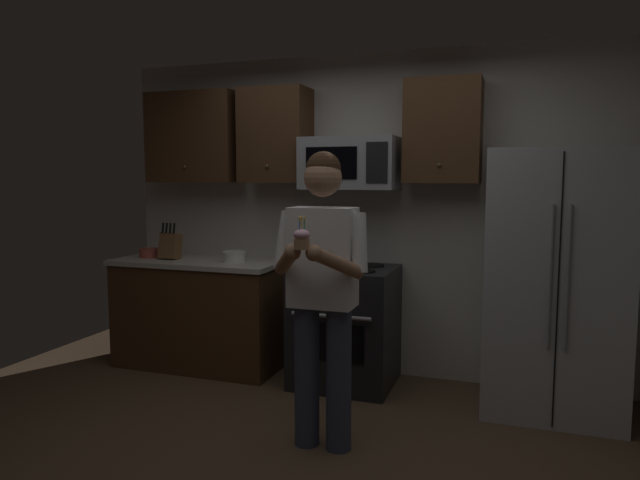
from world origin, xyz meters
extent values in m
plane|color=brown|center=(0.00, 0.00, 0.00)|extent=(6.00, 6.00, 0.00)
cube|color=beige|center=(0.00, 1.75, 1.30)|extent=(4.40, 0.10, 2.60)
cube|color=black|center=(-0.15, 1.36, 0.46)|extent=(0.76, 0.66, 0.92)
cube|color=black|center=(-0.15, 1.02, 0.42)|extent=(0.48, 0.01, 0.28)
cylinder|color=#99999E|center=(-0.15, 1.00, 0.62)|extent=(0.60, 0.03, 0.03)
cylinder|color=black|center=(-0.33, 1.22, 0.93)|extent=(0.18, 0.18, 0.01)
cylinder|color=black|center=(0.03, 1.22, 0.93)|extent=(0.18, 0.18, 0.01)
cylinder|color=black|center=(-0.33, 1.50, 0.93)|extent=(0.18, 0.18, 0.01)
cylinder|color=black|center=(0.03, 1.50, 0.93)|extent=(0.18, 0.18, 0.01)
cube|color=#9EA0A5|center=(-0.15, 1.48, 1.72)|extent=(0.74, 0.40, 0.40)
cube|color=black|center=(-0.24, 1.28, 1.72)|extent=(0.40, 0.01, 0.24)
cube|color=black|center=(0.11, 1.28, 1.72)|extent=(0.16, 0.01, 0.30)
cube|color=#B7BABF|center=(1.35, 1.32, 0.90)|extent=(0.90, 0.72, 1.80)
cylinder|color=gray|center=(1.30, 0.94, 1.00)|extent=(0.02, 0.02, 0.90)
cylinder|color=gray|center=(1.40, 0.94, 1.00)|extent=(0.02, 0.02, 0.90)
cube|color=black|center=(1.35, 0.95, 0.90)|extent=(0.01, 0.01, 1.74)
cube|color=#4C301C|center=(-1.55, 1.53, 1.95)|extent=(0.80, 0.34, 0.76)
sphere|color=brown|center=(-1.55, 1.35, 1.70)|extent=(0.03, 0.03, 0.03)
cube|color=#4C301C|center=(-0.80, 1.53, 1.95)|extent=(0.55, 0.34, 0.76)
sphere|color=brown|center=(-0.80, 1.35, 1.70)|extent=(0.03, 0.03, 0.03)
cube|color=#4C301C|center=(0.55, 1.53, 1.95)|extent=(0.55, 0.34, 0.76)
sphere|color=brown|center=(0.55, 1.35, 1.70)|extent=(0.03, 0.03, 0.03)
cube|color=#4C301C|center=(-1.45, 1.38, 0.44)|extent=(1.40, 0.62, 0.88)
cube|color=beige|center=(-1.45, 1.38, 0.90)|extent=(1.44, 0.66, 0.04)
cube|color=brown|center=(-1.70, 1.33, 1.03)|extent=(0.16, 0.15, 0.24)
cylinder|color=black|center=(-1.75, 1.31, 1.19)|extent=(0.02, 0.04, 0.09)
cylinder|color=black|center=(-1.72, 1.31, 1.19)|extent=(0.02, 0.04, 0.09)
cylinder|color=black|center=(-1.68, 1.31, 1.19)|extent=(0.02, 0.04, 0.09)
cylinder|color=black|center=(-1.64, 1.31, 1.19)|extent=(0.02, 0.04, 0.09)
cylinder|color=white|center=(-1.10, 1.34, 0.96)|extent=(0.19, 0.19, 0.08)
torus|color=white|center=(-1.10, 1.34, 1.00)|extent=(0.19, 0.19, 0.01)
cylinder|color=#B24C3F|center=(-1.93, 1.35, 0.96)|extent=(0.16, 0.16, 0.07)
torus|color=#B24C3F|center=(-1.93, 1.35, 0.99)|extent=(0.17, 0.17, 0.01)
cylinder|color=#383F59|center=(-0.07, 0.28, 0.43)|extent=(0.15, 0.15, 0.86)
cylinder|color=#383F59|center=(0.13, 0.28, 0.43)|extent=(0.15, 0.15, 0.86)
cube|color=white|center=(0.03, 0.28, 1.15)|extent=(0.38, 0.22, 0.58)
sphere|color=#A37556|center=(0.03, 0.28, 1.61)|extent=(0.22, 0.22, 0.22)
sphere|color=#382314|center=(0.03, 0.29, 1.66)|extent=(0.20, 0.20, 0.20)
cylinder|color=white|center=(-0.19, 0.25, 1.25)|extent=(0.15, 0.18, 0.35)
cylinder|color=#A37556|center=(-0.12, 0.09, 1.15)|extent=(0.26, 0.33, 0.21)
sphere|color=#A37556|center=(-0.03, -0.04, 1.22)|extent=(0.09, 0.09, 0.09)
cylinder|color=white|center=(0.26, 0.25, 1.25)|extent=(0.15, 0.18, 0.35)
cylinder|color=#A37556|center=(0.18, 0.09, 1.15)|extent=(0.26, 0.33, 0.21)
sphere|color=#A37556|center=(0.09, -0.04, 1.22)|extent=(0.09, 0.09, 0.09)
cylinder|color=#A87F56|center=(0.03, -0.06, 1.26)|extent=(0.08, 0.08, 0.06)
ellipsoid|color=#F2B2CC|center=(0.03, -0.06, 1.31)|extent=(0.09, 0.09, 0.06)
cylinder|color=#4CBF66|center=(0.05, -0.06, 1.36)|extent=(0.01, 0.01, 0.06)
ellipsoid|color=#FFD159|center=(0.05, -0.06, 1.40)|extent=(0.01, 0.01, 0.02)
cylinder|color=#F2D84C|center=(0.03, -0.05, 1.36)|extent=(0.01, 0.01, 0.06)
ellipsoid|color=#FFD159|center=(0.03, -0.05, 1.40)|extent=(0.01, 0.01, 0.02)
cylinder|color=#4C7FE5|center=(0.03, -0.07, 1.36)|extent=(0.01, 0.01, 0.06)
ellipsoid|color=#FFD159|center=(0.03, -0.07, 1.40)|extent=(0.01, 0.01, 0.02)
camera|label=1|loc=(1.11, -2.87, 1.61)|focal=32.44mm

